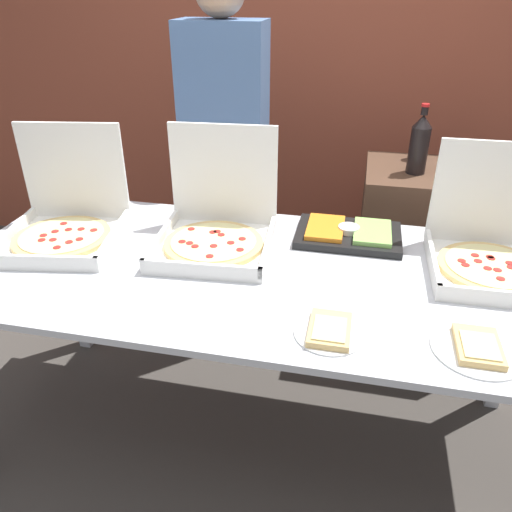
# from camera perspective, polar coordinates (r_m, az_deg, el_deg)

# --- Properties ---
(ground_plane) EXTENTS (16.00, 16.00, 0.00)m
(ground_plane) POSITION_cam_1_polar(r_m,az_deg,el_deg) (2.34, 0.00, -19.95)
(ground_plane) COLOR #423D38
(brick_wall_behind) EXTENTS (10.00, 0.06, 2.80)m
(brick_wall_behind) POSITION_cam_1_polar(r_m,az_deg,el_deg) (3.24, 6.89, 22.41)
(brick_wall_behind) COLOR brown
(brick_wall_behind) RESTS_ON ground_plane
(buffet_table) EXTENTS (2.19, 0.96, 0.86)m
(buffet_table) POSITION_cam_1_polar(r_m,az_deg,el_deg) (1.83, 0.00, -3.91)
(buffet_table) COLOR silver
(buffet_table) RESTS_ON ground_plane
(pizza_box_near_right) EXTENTS (0.46, 0.47, 0.43)m
(pizza_box_near_right) POSITION_cam_1_polar(r_m,az_deg,el_deg) (1.92, -4.56, 3.41)
(pizza_box_near_right) COLOR white
(pizza_box_near_right) RESTS_ON buffet_table
(pizza_box_far_right) EXTENTS (0.42, 0.44, 0.41)m
(pizza_box_far_right) POSITION_cam_1_polar(r_m,az_deg,el_deg) (1.93, 25.35, 0.70)
(pizza_box_far_right) COLOR white
(pizza_box_far_right) RESTS_ON buffet_table
(pizza_box_far_left) EXTENTS (0.49, 0.50, 0.42)m
(pizza_box_far_left) POSITION_cam_1_polar(r_m,az_deg,el_deg) (2.09, -20.96, 3.78)
(pizza_box_far_left) COLOR white
(pizza_box_far_left) RESTS_ON buffet_table
(paper_plate_front_center) EXTENTS (0.25, 0.25, 0.03)m
(paper_plate_front_center) POSITION_cam_1_polar(r_m,az_deg,el_deg) (1.53, 24.03, -9.55)
(paper_plate_front_center) COLOR white
(paper_plate_front_center) RESTS_ON buffet_table
(paper_plate_front_right) EXTENTS (0.21, 0.21, 0.03)m
(paper_plate_front_right) POSITION_cam_1_polar(r_m,az_deg,el_deg) (1.47, 8.41, -8.43)
(paper_plate_front_right) COLOR white
(paper_plate_front_right) RESTS_ON buffet_table
(veggie_tray) EXTENTS (0.41, 0.28, 0.05)m
(veggie_tray) POSITION_cam_1_polar(r_m,az_deg,el_deg) (2.01, 10.51, 2.53)
(veggie_tray) COLOR black
(veggie_tray) RESTS_ON buffet_table
(sideboard_podium) EXTENTS (0.67, 0.51, 0.97)m
(sideboard_podium) POSITION_cam_1_polar(r_m,az_deg,el_deg) (2.75, 18.47, -0.33)
(sideboard_podium) COLOR #4C3323
(sideboard_podium) RESTS_ON ground_plane
(soda_bottle) EXTENTS (0.09, 0.09, 0.32)m
(soda_bottle) POSITION_cam_1_polar(r_m,az_deg,el_deg) (2.46, 18.17, 12.09)
(soda_bottle) COLOR black
(soda_bottle) RESTS_ON sideboard_podium
(soda_can_silver) EXTENTS (0.07, 0.07, 0.12)m
(soda_can_silver) POSITION_cam_1_polar(r_m,az_deg,el_deg) (2.52, 23.75, 9.61)
(soda_can_silver) COLOR silver
(soda_can_silver) RESTS_ON sideboard_podium
(soda_can_colored) EXTENTS (0.07, 0.07, 0.12)m
(soda_can_colored) POSITION_cam_1_polar(r_m,az_deg,el_deg) (2.69, 17.94, 11.76)
(soda_can_colored) COLOR #334CB2
(soda_can_colored) RESTS_ON sideboard_podium
(person_guest_cap) EXTENTS (0.40, 0.22, 1.83)m
(person_guest_cap) POSITION_cam_1_polar(r_m,az_deg,el_deg) (2.53, -3.53, 10.66)
(person_guest_cap) COLOR black
(person_guest_cap) RESTS_ON ground_plane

